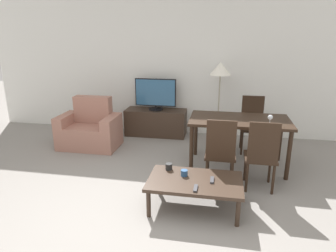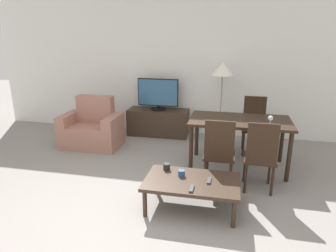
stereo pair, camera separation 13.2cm
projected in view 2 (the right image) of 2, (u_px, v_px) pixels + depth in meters
ground_plane at (117, 234)px, 3.07m from camera, size 18.00×18.00×0.00m
wall_back at (179, 66)px, 5.89m from camera, size 7.79×0.06×2.70m
armchair at (92, 129)px, 5.41m from camera, size 1.03×0.65×0.88m
tv_stand at (158, 122)px, 6.00m from camera, size 1.19×0.46×0.52m
tv at (158, 94)px, 5.83m from camera, size 0.80×0.28×0.61m
coffee_table at (192, 183)px, 3.43m from camera, size 1.08×0.65×0.36m
dining_table at (240, 125)px, 4.41m from camera, size 1.46×0.80×0.76m
dining_chair_near at (219, 151)px, 3.84m from camera, size 0.40×0.40×0.95m
dining_chair_far at (254, 123)px, 5.08m from camera, size 0.40×0.40×0.95m
dining_chair_near_right at (260, 154)px, 3.74m from camera, size 0.40×0.40×0.95m
floor_lamp at (223, 73)px, 5.30m from camera, size 0.38×0.38×1.48m
remote_primary at (192, 189)px, 3.21m from camera, size 0.04×0.15×0.02m
remote_secondary at (209, 181)px, 3.38m from camera, size 0.04×0.15×0.02m
cup_white_near at (167, 167)px, 3.67m from camera, size 0.08×0.08×0.08m
cup_colored_far at (181, 173)px, 3.51m from camera, size 0.08×0.08×0.07m
wine_glass_left at (271, 119)px, 4.05m from camera, size 0.07×0.07×0.15m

